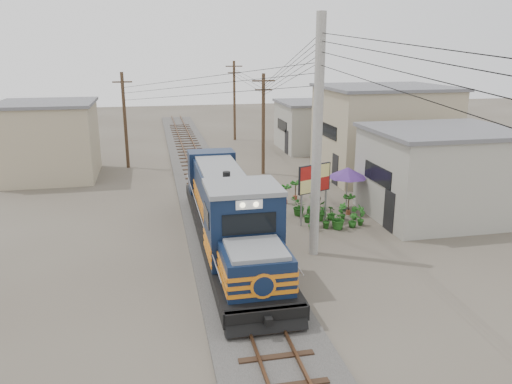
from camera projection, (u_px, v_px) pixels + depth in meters
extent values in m
plane|color=#473F35|center=(232.00, 255.00, 21.57)|extent=(120.00, 120.00, 0.00)
cube|color=#595651|center=(207.00, 191.00, 30.95)|extent=(3.60, 70.00, 0.16)
cube|color=#51331E|center=(198.00, 189.00, 30.79)|extent=(0.08, 70.00, 0.12)
cube|color=#51331E|center=(215.00, 188.00, 31.01)|extent=(0.08, 70.00, 0.12)
cube|color=black|center=(229.00, 232.00, 22.18)|extent=(2.71, 14.95, 0.51)
cube|color=black|center=(249.00, 285.00, 17.86)|extent=(2.06, 2.99, 0.61)
cube|color=black|center=(216.00, 207.00, 26.65)|extent=(2.06, 2.99, 0.61)
cube|color=#0E1A34|center=(256.00, 271.00, 16.51)|extent=(2.22, 2.24, 1.40)
cube|color=#0E1A34|center=(243.00, 226.00, 18.50)|extent=(2.66, 2.43, 2.90)
cube|color=slate|center=(243.00, 187.00, 18.09)|extent=(2.71, 2.55, 0.17)
cube|color=black|center=(249.00, 224.00, 17.21)|extent=(1.90, 0.06, 0.75)
cube|color=white|center=(249.00, 205.00, 17.00)|extent=(0.93, 0.06, 0.33)
cube|color=#0E1A34|center=(221.00, 193.00, 24.05)|extent=(2.11, 9.16, 2.15)
cube|color=slate|center=(221.00, 170.00, 23.74)|extent=(1.90, 9.16, 0.17)
cube|color=orange|center=(229.00, 222.00, 22.04)|extent=(2.75, 14.95, 0.13)
cube|color=orange|center=(229.00, 216.00, 21.96)|extent=(2.75, 14.95, 0.13)
cube|color=orange|center=(229.00, 209.00, 21.88)|extent=(2.75, 14.95, 0.13)
cylinder|color=#9E9B93|center=(317.00, 140.00, 20.40)|extent=(0.40, 0.40, 10.00)
cylinder|color=#4C3826|center=(263.00, 125.00, 34.65)|extent=(0.24, 0.24, 7.00)
cube|color=#4C3826|center=(263.00, 81.00, 33.82)|extent=(1.60, 0.10, 0.10)
cube|color=#4C3826|center=(263.00, 90.00, 33.98)|extent=(1.20, 0.10, 0.10)
cylinder|color=#4C3826|center=(234.00, 101.00, 47.80)|extent=(0.24, 0.24, 7.50)
cube|color=#4C3826|center=(234.00, 66.00, 46.90)|extent=(1.60, 0.10, 0.10)
cube|color=#4C3826|center=(234.00, 73.00, 47.07)|extent=(1.20, 0.10, 0.10)
cylinder|color=#4C3826|center=(125.00, 121.00, 36.54)|extent=(0.24, 0.24, 7.00)
cube|color=#4C3826|center=(122.00, 79.00, 35.70)|extent=(1.60, 0.10, 0.10)
cube|color=#4C3826|center=(123.00, 88.00, 35.87)|extent=(1.20, 0.10, 0.10)
cube|color=gray|center=(440.00, 175.00, 26.04)|extent=(7.00, 6.00, 4.50)
cube|color=slate|center=(445.00, 130.00, 25.38)|extent=(7.35, 6.30, 0.20)
cube|color=black|center=(378.00, 174.00, 25.28)|extent=(0.05, 3.00, 0.90)
cube|color=tan|center=(382.00, 133.00, 34.49)|extent=(8.00, 7.00, 6.00)
cube|color=slate|center=(386.00, 87.00, 33.63)|extent=(8.40, 7.35, 0.20)
cube|color=black|center=(327.00, 130.00, 33.61)|extent=(0.05, 3.50, 0.90)
cube|color=gray|center=(315.00, 127.00, 43.87)|extent=(6.00, 6.00, 4.00)
cube|color=slate|center=(316.00, 102.00, 43.29)|extent=(6.30, 6.30, 0.20)
cube|color=black|center=(282.00, 125.00, 43.22)|extent=(0.05, 3.00, 0.90)
cube|color=tan|center=(49.00, 142.00, 33.95)|extent=(6.00, 6.00, 5.00)
cube|color=slate|center=(45.00, 103.00, 33.22)|extent=(6.30, 6.30, 0.20)
cube|color=black|center=(1.00, 140.00, 33.28)|extent=(0.05, 3.00, 0.90)
cylinder|color=#99999E|center=(301.00, 204.00, 24.86)|extent=(0.10, 0.10, 2.26)
cylinder|color=#99999E|center=(326.00, 199.00, 25.76)|extent=(0.10, 0.10, 2.26)
cube|color=black|center=(314.00, 178.00, 24.97)|extent=(1.88, 0.89, 1.45)
cube|color=#AC1B17|center=(315.00, 179.00, 24.95)|extent=(1.78, 0.82, 1.36)
cylinder|color=black|center=(346.00, 209.00, 27.58)|extent=(0.44, 0.44, 0.10)
cylinder|color=#99999E|center=(347.00, 191.00, 27.29)|extent=(0.05, 0.05, 2.21)
cone|color=#43246C|center=(348.00, 172.00, 27.00)|extent=(2.72, 2.72, 0.55)
imported|color=black|center=(316.00, 194.00, 27.47)|extent=(0.76, 0.61, 1.83)
imported|color=#1E5618|center=(312.00, 221.00, 24.44)|extent=(0.52, 0.36, 0.97)
imported|color=#1E5618|center=(327.00, 221.00, 24.73)|extent=(0.53, 0.48, 0.80)
imported|color=#1E5618|center=(338.00, 218.00, 24.63)|extent=(1.15, 1.23, 1.10)
imported|color=#1E5618|center=(353.00, 220.00, 24.86)|extent=(0.55, 0.55, 0.74)
imported|color=#1E5618|center=(361.00, 215.00, 25.09)|extent=(0.68, 0.61, 1.07)
imported|color=#1E5618|center=(308.00, 215.00, 25.53)|extent=(0.57, 0.53, 0.83)
imported|color=#1E5618|center=(320.00, 212.00, 25.81)|extent=(0.88, 0.96, 0.91)
imported|color=#1E5618|center=(331.00, 213.00, 25.96)|extent=(0.59, 0.59, 0.75)
imported|color=#1E5618|center=(343.00, 211.00, 25.99)|extent=(0.52, 0.58, 0.92)
imported|color=#1E5618|center=(354.00, 213.00, 26.04)|extent=(0.40, 0.44, 0.68)
imported|color=#1E5618|center=(299.00, 207.00, 26.56)|extent=(1.17, 1.19, 1.00)
imported|color=#1E5618|center=(312.00, 205.00, 26.81)|extent=(0.56, 0.56, 0.99)
imported|color=#1E5618|center=(323.00, 207.00, 26.76)|extent=(0.51, 0.43, 0.82)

